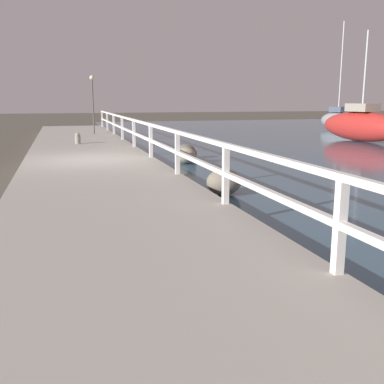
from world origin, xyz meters
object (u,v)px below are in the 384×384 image
object	(u,v)px
mooring_bollard	(78,138)
sailboat_gray	(338,119)
dock_lamp	(92,93)
sailboat_red	(361,125)

from	to	relation	value
mooring_bollard	sailboat_gray	world-z (taller)	sailboat_gray
sailboat_gray	mooring_bollard	bearing A→B (deg)	-162.15
dock_lamp	sailboat_red	size ratio (longest dim) A/B	0.53
sailboat_gray	sailboat_red	world-z (taller)	sailboat_gray
dock_lamp	sailboat_gray	xyz separation A→B (m)	(17.30, 4.43, -1.68)
mooring_bollard	dock_lamp	xyz separation A→B (m)	(1.01, 5.06, 1.82)
mooring_bollard	sailboat_red	xyz separation A→B (m)	(14.02, 1.11, 0.23)
mooring_bollard	dock_lamp	distance (m)	5.47
dock_lamp	sailboat_gray	world-z (taller)	sailboat_gray
dock_lamp	sailboat_red	xyz separation A→B (m)	(13.01, -3.95, -1.59)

